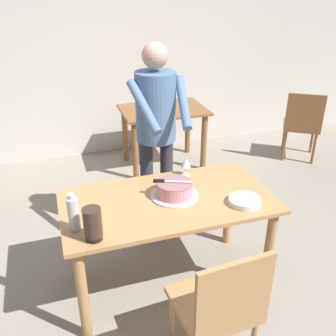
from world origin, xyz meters
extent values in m
plane|color=gray|center=(0.00, 0.00, 0.00)|extent=(14.00, 14.00, 0.00)
cube|color=beige|center=(0.00, 2.71, 1.35)|extent=(10.00, 0.12, 2.70)
cube|color=tan|center=(0.00, 0.00, 0.73)|extent=(1.47, 0.79, 0.03)
cylinder|color=tan|center=(-0.66, -0.32, 0.36)|extent=(0.07, 0.07, 0.72)
cylinder|color=tan|center=(0.66, -0.32, 0.36)|extent=(0.07, 0.07, 0.72)
cylinder|color=tan|center=(-0.66, 0.32, 0.36)|extent=(0.07, 0.07, 0.72)
cylinder|color=tan|center=(0.66, 0.32, 0.36)|extent=(0.07, 0.07, 0.72)
cylinder|color=silver|center=(0.06, 0.03, 0.76)|extent=(0.34, 0.34, 0.01)
cylinder|color=#D18C93|center=(0.06, 0.03, 0.81)|extent=(0.26, 0.26, 0.09)
cylinder|color=#926267|center=(0.06, 0.03, 0.86)|extent=(0.25, 0.25, 0.01)
cube|color=silver|center=(0.08, 0.02, 0.87)|extent=(0.19, 0.09, 0.00)
cube|color=black|center=(-0.04, 0.07, 0.87)|extent=(0.08, 0.05, 0.02)
cylinder|color=white|center=(0.48, -0.22, 0.76)|extent=(0.22, 0.22, 0.01)
cylinder|color=white|center=(0.48, -0.22, 0.77)|extent=(0.22, 0.22, 0.01)
cylinder|color=white|center=(0.48, -0.22, 0.78)|extent=(0.22, 0.22, 0.01)
cylinder|color=white|center=(0.48, -0.22, 0.79)|extent=(0.22, 0.22, 0.01)
cylinder|color=silver|center=(0.25, 0.30, 0.75)|extent=(0.07, 0.07, 0.00)
cylinder|color=silver|center=(0.25, 0.30, 0.79)|extent=(0.01, 0.01, 0.07)
cone|color=silver|center=(0.25, 0.30, 0.86)|extent=(0.08, 0.08, 0.07)
cylinder|color=silver|center=(-0.65, -0.17, 0.86)|extent=(0.07, 0.07, 0.22)
cylinder|color=silver|center=(-0.65, -0.17, 0.98)|extent=(0.04, 0.04, 0.03)
cylinder|color=black|center=(-0.55, -0.30, 0.77)|extent=(0.10, 0.10, 0.03)
cylinder|color=#3F2D23|center=(-0.55, -0.30, 0.87)|extent=(0.11, 0.11, 0.18)
cylinder|color=#2D2D38|center=(0.19, 0.62, 0.47)|extent=(0.11, 0.11, 0.95)
cylinder|color=#2D2D38|center=(0.01, 0.61, 0.47)|extent=(0.11, 0.11, 0.95)
cylinder|color=#4C6B93|center=(0.10, 0.61, 1.23)|extent=(0.32, 0.32, 0.55)
sphere|color=tan|center=(0.10, 0.61, 1.62)|extent=(0.20, 0.20, 0.20)
cylinder|color=#4C6B93|center=(0.27, 0.44, 1.30)|extent=(0.13, 0.42, 0.34)
cylinder|color=#4C6B93|center=(-0.04, 0.42, 1.30)|extent=(0.18, 0.42, 0.34)
cube|color=tan|center=(0.05, -0.69, 0.43)|extent=(0.47, 0.47, 0.04)
cylinder|color=tan|center=(-0.14, -0.53, 0.21)|extent=(0.04, 0.04, 0.41)
cylinder|color=tan|center=(0.22, -0.50, 0.21)|extent=(0.04, 0.04, 0.41)
cube|color=tan|center=(0.07, -0.90, 0.68)|extent=(0.44, 0.06, 0.45)
cube|color=brown|center=(0.60, 2.01, 0.72)|extent=(1.00, 0.70, 0.03)
cylinder|color=brown|center=(0.17, 1.73, 0.35)|extent=(0.07, 0.07, 0.71)
cylinder|color=brown|center=(1.02, 1.73, 0.35)|extent=(0.07, 0.07, 0.71)
cylinder|color=brown|center=(0.17, 2.28, 0.35)|extent=(0.07, 0.07, 0.71)
cylinder|color=brown|center=(1.02, 2.28, 0.35)|extent=(0.07, 0.07, 0.71)
cube|color=brown|center=(2.36, 1.70, 0.43)|extent=(0.61, 0.61, 0.04)
cylinder|color=brown|center=(2.31, 1.95, 0.21)|extent=(0.04, 0.04, 0.41)
cylinder|color=brown|center=(2.62, 1.75, 0.21)|extent=(0.04, 0.04, 0.41)
cylinder|color=brown|center=(2.11, 1.65, 0.21)|extent=(0.04, 0.04, 0.41)
cylinder|color=brown|center=(2.42, 1.45, 0.21)|extent=(0.04, 0.04, 0.41)
cube|color=brown|center=(2.25, 1.53, 0.68)|extent=(0.38, 0.27, 0.45)
camera|label=1|loc=(-0.70, -2.16, 2.13)|focal=40.49mm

